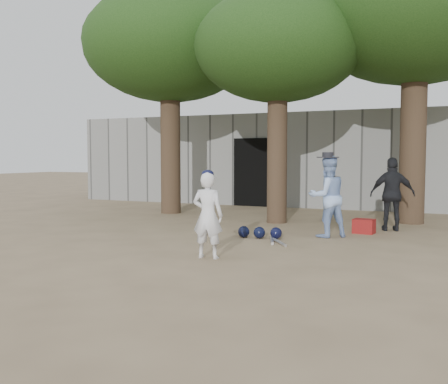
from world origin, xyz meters
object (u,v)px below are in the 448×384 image
at_px(boy_player, 208,215).
at_px(red_bag, 364,226).
at_px(spectator_dark, 392,194).
at_px(spectator_blue, 327,197).

xyz_separation_m(boy_player, red_bag, (1.89, 3.62, -0.53)).
relative_size(spectator_dark, red_bag, 3.77).
bearing_deg(spectator_blue, boy_player, 26.18).
distance_m(spectator_blue, spectator_dark, 1.78).
xyz_separation_m(spectator_dark, red_bag, (-0.50, -0.61, -0.64)).
distance_m(boy_player, red_bag, 4.12).
bearing_deg(spectator_dark, boy_player, 47.64).
height_order(boy_player, red_bag, boy_player).
height_order(spectator_blue, spectator_dark, spectator_blue).
relative_size(spectator_blue, spectator_dark, 1.02).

